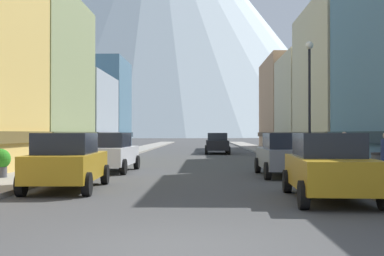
% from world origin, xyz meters
% --- Properties ---
extents(ground_plane, '(400.00, 400.00, 0.00)m').
position_xyz_m(ground_plane, '(0.00, 0.00, 0.00)').
color(ground_plane, '#404040').
extents(sidewalk_left, '(2.50, 100.00, 0.15)m').
position_xyz_m(sidewalk_left, '(-6.25, 35.00, 0.07)').
color(sidewalk_left, gray).
rests_on(sidewalk_left, ground).
extents(sidewalk_right, '(2.50, 100.00, 0.15)m').
position_xyz_m(sidewalk_right, '(6.25, 35.00, 0.07)').
color(sidewalk_right, gray).
rests_on(sidewalk_right, ground).
extents(storefront_left_2, '(7.61, 10.61, 10.40)m').
position_xyz_m(storefront_left_2, '(-11.15, 23.48, 5.03)').
color(storefront_left_2, '#8C9966').
rests_on(storefront_left_2, ground).
extents(storefront_left_3, '(7.17, 9.60, 6.68)m').
position_xyz_m(storefront_left_3, '(-10.94, 34.04, 3.21)').
color(storefront_left_3, '#99A5B2').
rests_on(storefront_left_3, ground).
extents(storefront_left_4, '(8.56, 8.12, 9.26)m').
position_xyz_m(storefront_left_4, '(-11.63, 43.23, 4.47)').
color(storefront_left_4, slate).
rests_on(storefront_left_4, ground).
extents(storefront_right_2, '(7.83, 11.43, 10.46)m').
position_xyz_m(storefront_right_2, '(11.26, 26.53, 5.06)').
color(storefront_right_2, beige).
rests_on(storefront_right_2, ground).
extents(storefront_right_3, '(7.65, 9.80, 8.75)m').
position_xyz_m(storefront_right_3, '(11.17, 37.68, 4.22)').
color(storefront_right_3, beige).
rests_on(storefront_right_3, ground).
extents(storefront_right_4, '(8.46, 13.39, 10.17)m').
position_xyz_m(storefront_right_4, '(11.58, 49.75, 4.92)').
color(storefront_right_4, tan).
rests_on(storefront_right_4, ground).
extents(car_left_0, '(2.23, 4.48, 1.78)m').
position_xyz_m(car_left_0, '(-3.80, 7.82, 0.90)').
color(car_left_0, '#B28419').
rests_on(car_left_0, ground).
extents(car_left_1, '(2.21, 4.47, 1.78)m').
position_xyz_m(car_left_1, '(-3.80, 15.10, 0.90)').
color(car_left_1, silver).
rests_on(car_left_1, ground).
extents(car_right_0, '(2.25, 4.48, 1.78)m').
position_xyz_m(car_right_0, '(3.80, 5.63, 0.90)').
color(car_right_0, '#B28419').
rests_on(car_right_0, ground).
extents(car_right_1, '(2.08, 4.41, 1.78)m').
position_xyz_m(car_right_1, '(3.80, 12.90, 0.90)').
color(car_right_1, slate).
rests_on(car_right_1, ground).
extents(car_driving_0, '(2.06, 4.40, 1.78)m').
position_xyz_m(car_driving_0, '(1.60, 36.12, 0.90)').
color(car_driving_0, black).
rests_on(car_driving_0, ground).
extents(car_driving_1, '(2.06, 4.40, 1.78)m').
position_xyz_m(car_driving_1, '(1.60, 34.75, 0.90)').
color(car_driving_1, black).
rests_on(car_driving_1, ground).
extents(trash_bin_right, '(0.59, 0.59, 0.98)m').
position_xyz_m(trash_bin_right, '(6.35, 9.08, 0.64)').
color(trash_bin_right, '#4C5156').
rests_on(trash_bin_right, sidewalk_right).
extents(potted_plant_0, '(0.68, 0.68, 1.05)m').
position_xyz_m(potted_plant_0, '(-7.00, 17.31, 0.73)').
color(potted_plant_0, gray).
rests_on(potted_plant_0, sidewalk_left).
extents(potted_plant_1, '(0.71, 0.71, 1.02)m').
position_xyz_m(potted_plant_1, '(7.00, 16.30, 0.70)').
color(potted_plant_1, '#4C4C51').
rests_on(potted_plant_1, sidewalk_right).
extents(potted_plant_2, '(0.74, 0.74, 1.06)m').
position_xyz_m(potted_plant_2, '(-7.00, 10.48, 0.75)').
color(potted_plant_2, '#4C4C51').
rests_on(potted_plant_2, sidewalk_left).
extents(pedestrian_0, '(0.36, 0.36, 1.64)m').
position_xyz_m(pedestrian_0, '(-6.25, 26.71, 0.90)').
color(pedestrian_0, brown).
rests_on(pedestrian_0, sidewalk_left).
extents(pedestrian_2, '(0.36, 0.36, 1.68)m').
position_xyz_m(pedestrian_2, '(6.25, 12.98, 0.93)').
color(pedestrian_2, navy).
rests_on(pedestrian_2, sidewalk_right).
extents(streetlamp_right, '(0.36, 0.36, 5.86)m').
position_xyz_m(streetlamp_right, '(5.35, 15.46, 3.99)').
color(streetlamp_right, black).
rests_on(streetlamp_right, sidewalk_right).
extents(mountain_backdrop, '(206.69, 206.69, 136.41)m').
position_xyz_m(mountain_backdrop, '(-25.71, 260.00, 68.21)').
color(mountain_backdrop, silver).
rests_on(mountain_backdrop, ground).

